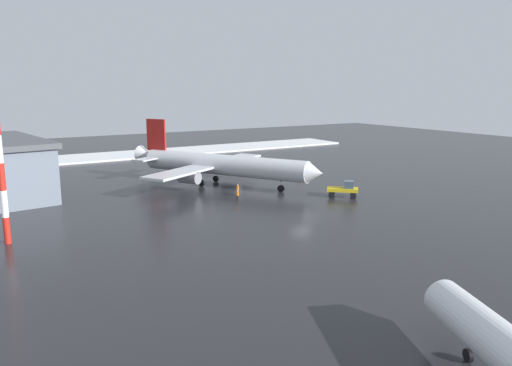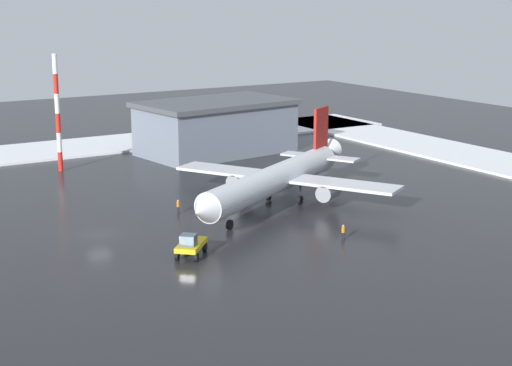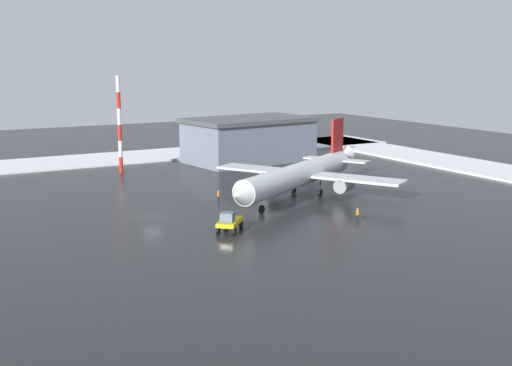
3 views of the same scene
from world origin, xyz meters
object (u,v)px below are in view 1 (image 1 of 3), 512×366
at_px(pushback_tug, 344,189).
at_px(ground_crew_beside_wing, 299,173).
at_px(airplane_parked_starboard, 219,164).
at_px(ground_crew_near_tug, 238,195).
at_px(ground_crew_mid_apron, 238,189).
at_px(antenna_mast, 0,163).

xyz_separation_m(pushback_tug, ground_crew_beside_wing, (-16.44, 3.62, -0.31)).
height_order(airplane_parked_starboard, ground_crew_near_tug, airplane_parked_starboard).
xyz_separation_m(pushback_tug, ground_crew_mid_apron, (-9.43, -13.22, -0.31)).
height_order(pushback_tug, ground_crew_mid_apron, pushback_tug).
bearing_deg(airplane_parked_starboard, ground_crew_beside_wing, 54.18).
distance_m(pushback_tug, ground_crew_mid_apron, 16.24).
height_order(ground_crew_near_tug, ground_crew_mid_apron, same).
xyz_separation_m(ground_crew_near_tug, ground_crew_beside_wing, (-10.44, 18.80, 0.00)).
bearing_deg(antenna_mast, ground_crew_beside_wing, 106.85).
bearing_deg(ground_crew_mid_apron, ground_crew_near_tug, 53.62).
bearing_deg(antenna_mast, ground_crew_mid_apron, 103.75).
distance_m(airplane_parked_starboard, ground_crew_mid_apron, 9.04).
xyz_separation_m(airplane_parked_starboard, ground_crew_beside_wing, (1.56, 15.57, -2.59)).
bearing_deg(pushback_tug, ground_crew_near_tug, -158.84).
distance_m(ground_crew_beside_wing, ground_crew_mid_apron, 18.24).
bearing_deg(airplane_parked_starboard, pushback_tug, 3.48).
bearing_deg(antenna_mast, airplane_parked_starboard, 115.99).
bearing_deg(airplane_parked_starboard, antenna_mast, -94.10).
bearing_deg(ground_crew_mid_apron, ground_crew_beside_wing, -163.98).
relative_size(airplane_parked_starboard, ground_crew_mid_apron, 19.21).
distance_m(airplane_parked_starboard, ground_crew_beside_wing, 15.86).
relative_size(ground_crew_near_tug, ground_crew_mid_apron, 1.00).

